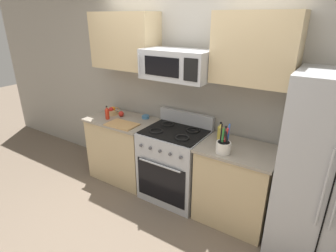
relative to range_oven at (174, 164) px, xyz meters
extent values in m
plane|color=#6B5B4C|center=(0.00, -0.62, -0.47)|extent=(16.00, 16.00, 0.00)
cube|color=#9E998E|center=(0.00, 0.38, 0.83)|extent=(8.00, 0.10, 2.60)
cube|color=tan|center=(-0.85, 0.00, -0.03)|extent=(0.89, 0.58, 0.88)
cube|color=gray|center=(-0.85, 0.00, 0.42)|extent=(0.93, 0.62, 0.03)
cube|color=#B2B5BA|center=(0.00, 0.00, -0.02)|extent=(0.76, 0.62, 0.91)
cube|color=black|center=(0.00, -0.32, -0.11)|extent=(0.67, 0.01, 0.51)
cylinder|color=#B2B5BA|center=(0.00, -0.34, 0.15)|extent=(0.57, 0.02, 0.02)
cube|color=black|center=(0.00, 0.00, 0.44)|extent=(0.73, 0.56, 0.02)
cube|color=#B2B5BA|center=(0.00, 0.28, 0.53)|extent=(0.76, 0.06, 0.18)
torus|color=black|center=(-0.18, -0.13, 0.46)|extent=(0.17, 0.17, 0.02)
torus|color=black|center=(0.18, -0.13, 0.46)|extent=(0.17, 0.17, 0.02)
torus|color=black|center=(-0.18, 0.13, 0.46)|extent=(0.17, 0.17, 0.02)
torus|color=black|center=(0.18, 0.13, 0.46)|extent=(0.17, 0.17, 0.02)
cylinder|color=#4C4C51|center=(-0.27, -0.32, 0.32)|extent=(0.04, 0.02, 0.04)
cylinder|color=#4C4C51|center=(-0.14, -0.32, 0.32)|extent=(0.04, 0.02, 0.04)
cylinder|color=#4C4C51|center=(0.00, -0.32, 0.32)|extent=(0.04, 0.02, 0.04)
cylinder|color=#4C4C51|center=(0.14, -0.32, 0.32)|extent=(0.04, 0.02, 0.04)
cylinder|color=#4C4C51|center=(0.27, -0.32, 0.32)|extent=(0.04, 0.02, 0.04)
cube|color=tan|center=(0.80, 0.00, -0.03)|extent=(0.78, 0.58, 0.88)
cube|color=gray|center=(0.80, 0.00, 0.42)|extent=(0.82, 0.62, 0.03)
cube|color=#B2B5BA|center=(1.68, -0.02, 0.43)|extent=(0.89, 0.69, 1.80)
cube|color=black|center=(1.68, -0.37, 0.43)|extent=(0.01, 0.01, 1.71)
cylinder|color=#B2B5BA|center=(1.63, -0.39, 0.47)|extent=(0.02, 0.02, 0.72)
cube|color=#B2B5BA|center=(0.00, 0.03, 1.24)|extent=(0.79, 0.40, 0.33)
cube|color=black|center=(-0.07, -0.17, 1.24)|extent=(0.43, 0.01, 0.20)
cube|color=black|center=(0.28, -0.17, 1.24)|extent=(0.16, 0.01, 0.23)
cylinder|color=#B2B5BA|center=(-0.35, -0.20, 1.24)|extent=(0.02, 0.02, 0.23)
cube|color=tan|center=(-0.86, 0.16, 1.45)|extent=(0.92, 0.34, 0.69)
cube|color=tan|center=(0.81, 0.16, 1.45)|extent=(0.81, 0.34, 0.69)
cylinder|color=white|center=(0.69, -0.18, 0.50)|extent=(0.15, 0.15, 0.12)
cylinder|color=black|center=(0.69, -0.18, 0.51)|extent=(0.12, 0.12, 0.10)
cylinder|color=green|center=(0.68, -0.18, 0.58)|extent=(0.02, 0.05, 0.24)
cylinder|color=black|center=(0.66, -0.19, 0.60)|extent=(0.02, 0.06, 0.28)
cylinder|color=blue|center=(0.73, -0.16, 0.61)|extent=(0.04, 0.05, 0.30)
cylinder|color=red|center=(0.70, -0.17, 0.59)|extent=(0.07, 0.05, 0.26)
cylinder|color=black|center=(0.73, -0.20, 0.58)|extent=(0.05, 0.09, 0.24)
cylinder|color=orange|center=(0.70, -0.16, 0.58)|extent=(0.07, 0.03, 0.24)
cone|color=tan|center=(-1.10, 0.08, 0.47)|extent=(0.21, 0.21, 0.07)
torus|color=tan|center=(-1.10, 0.08, 0.50)|extent=(0.21, 0.21, 0.01)
sphere|color=red|center=(-1.12, 0.07, 0.50)|extent=(0.07, 0.07, 0.07)
sphere|color=orange|center=(-1.12, 0.11, 0.50)|extent=(0.07, 0.07, 0.07)
sphere|color=red|center=(-0.92, 0.07, 0.47)|extent=(0.08, 0.08, 0.08)
cube|color=tan|center=(-0.69, -0.17, 0.44)|extent=(0.41, 0.28, 0.02)
cylinder|color=red|center=(-1.01, -0.11, 0.50)|extent=(0.06, 0.06, 0.13)
cone|color=red|center=(-1.01, -0.11, 0.59)|extent=(0.05, 0.05, 0.04)
cylinder|color=black|center=(-1.01, -0.11, 0.61)|extent=(0.02, 0.02, 0.01)
cylinder|color=#382314|center=(0.63, 0.04, 0.51)|extent=(0.07, 0.07, 0.15)
cone|color=#382314|center=(0.63, 0.04, 0.60)|extent=(0.06, 0.06, 0.04)
cylinder|color=black|center=(0.63, 0.04, 0.63)|extent=(0.03, 0.03, 0.01)
cylinder|color=gold|center=(0.54, 0.11, 0.51)|extent=(0.07, 0.07, 0.15)
cone|color=gold|center=(0.54, 0.11, 0.61)|extent=(0.06, 0.06, 0.04)
cylinder|color=black|center=(0.54, 0.11, 0.63)|extent=(0.03, 0.03, 0.01)
cylinder|color=teal|center=(-0.59, 0.20, 0.45)|extent=(0.10, 0.10, 0.04)
torus|color=teal|center=(-0.59, 0.20, 0.47)|extent=(0.11, 0.11, 0.01)
camera|label=1|loc=(1.57, -2.58, 1.74)|focal=28.99mm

